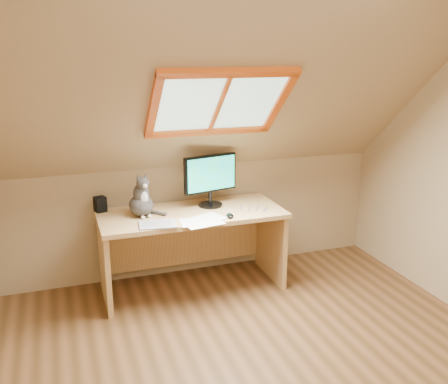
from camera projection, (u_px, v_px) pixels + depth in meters
name	position (u px, v px, depth m)	size (l,w,h in m)	color
ground	(272.00, 380.00, 3.13)	(3.50, 3.50, 0.00)	brown
room_shell	(287.00, 161.00, 2.65)	(3.52, 3.52, 2.41)	tan
desk	(190.00, 233.00, 4.27)	(1.53, 0.67, 0.70)	#E0B56A
monitor	(210.00, 177.00, 4.23)	(0.48, 0.21, 0.45)	black
cat	(141.00, 200.00, 4.02)	(0.24, 0.28, 0.36)	#47413F
desk_speaker	(100.00, 204.00, 4.14)	(0.09, 0.09, 0.13)	black
graphics_tablet	(158.00, 224.00, 3.83)	(0.29, 0.20, 0.01)	#B2B2B7
mouse	(230.00, 216.00, 4.00)	(0.06, 0.10, 0.03)	black
papers	(200.00, 221.00, 3.91)	(0.35, 0.30, 0.01)	white
cables	(244.00, 210.00, 4.17)	(0.51, 0.26, 0.01)	silver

